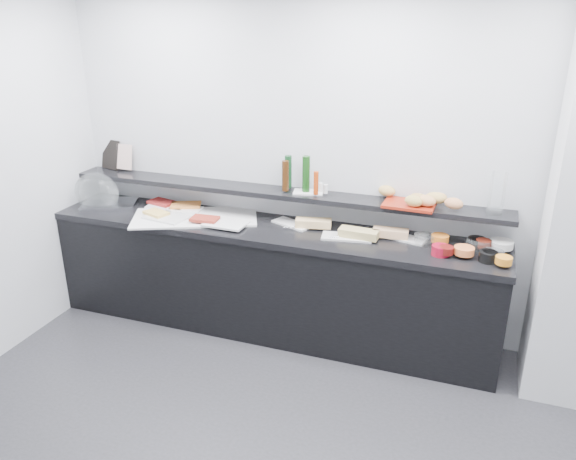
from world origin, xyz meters
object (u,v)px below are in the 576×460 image
(cloche_base, at_px, (110,204))
(condiment_tray, at_px, (308,192))
(sandwich_plate_mid, at_px, (347,237))
(framed_print, at_px, (111,154))
(carafe, at_px, (497,193))
(bread_tray, at_px, (409,204))

(cloche_base, bearing_deg, condiment_tray, -17.03)
(sandwich_plate_mid, xyz_separation_m, framed_print, (-2.25, 0.30, 0.37))
(sandwich_plate_mid, height_order, carafe, carafe)
(sandwich_plate_mid, xyz_separation_m, bread_tray, (0.42, 0.16, 0.25))
(cloche_base, height_order, framed_print, framed_print)
(condiment_tray, height_order, carafe, carafe)
(condiment_tray, distance_m, bread_tray, 0.79)
(cloche_base, distance_m, condiment_tray, 1.76)
(sandwich_plate_mid, relative_size, carafe, 1.24)
(cloche_base, distance_m, sandwich_plate_mid, 2.10)
(cloche_base, relative_size, bread_tray, 1.22)
(carafe, bearing_deg, sandwich_plate_mid, -169.51)
(sandwich_plate_mid, relative_size, bread_tray, 1.01)
(sandwich_plate_mid, distance_m, framed_print, 2.30)
(bread_tray, bearing_deg, condiment_tray, 178.97)
(framed_print, relative_size, condiment_tray, 1.13)
(cloche_base, bearing_deg, bread_tray, -20.08)
(sandwich_plate_mid, height_order, bread_tray, bread_tray)
(sandwich_plate_mid, height_order, condiment_tray, condiment_tray)
(condiment_tray, bearing_deg, carafe, -13.34)
(cloche_base, bearing_deg, sandwich_plate_mid, -23.80)
(bread_tray, xyz_separation_m, carafe, (0.59, 0.02, 0.14))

